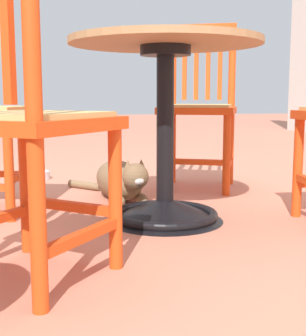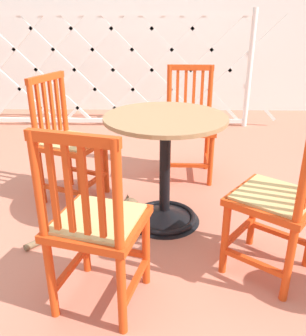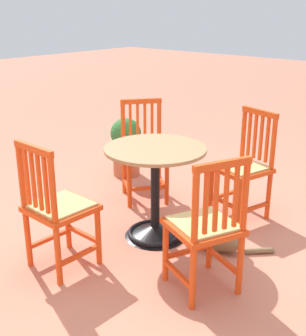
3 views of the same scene
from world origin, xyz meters
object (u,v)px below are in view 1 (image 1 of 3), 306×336
Objects in this scene: cafe_table at (165,152)px; orange_chair_by_planter at (199,110)px; pet_water_bowl at (36,175)px; orange_chair_near_fence at (20,124)px; tabby_cat at (121,181)px.

orange_chair_by_planter reaches higher than cafe_table.
cafe_table reaches higher than pet_water_bowl.
orange_chair_by_planter is (-0.70, 0.33, 0.15)m from cafe_table.
orange_chair_near_fence is 5.36× the size of pet_water_bowl.
pet_water_bowl is (-0.44, -0.91, -0.41)m from orange_chair_by_planter.
orange_chair_by_planter reaches higher than pet_water_bowl.
orange_chair_near_fence is (1.27, -0.85, 0.00)m from orange_chair_by_planter.
cafe_table is at bearing 16.91° from tabby_cat.
orange_chair_by_planter and orange_chair_near_fence have the same top height.
orange_chair_near_fence is at bearing -20.84° from tabby_cat.
cafe_table is at bearing 27.01° from pet_water_bowl.
tabby_cat is (-0.43, -0.13, -0.19)m from cafe_table.
pet_water_bowl is (-1.13, -0.58, -0.26)m from cafe_table.
orange_chair_by_planter reaches higher than tabby_cat.
cafe_table reaches higher than tabby_cat.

